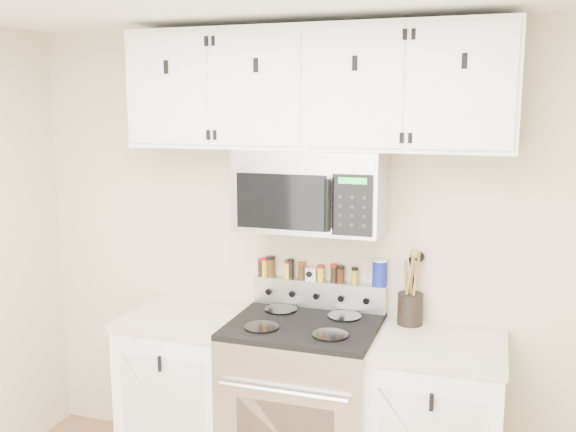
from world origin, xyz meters
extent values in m
cube|color=#C5B193|center=(0.00, 1.75, 1.25)|extent=(3.50, 0.01, 2.50)
cube|color=#B7B7BA|center=(0.00, 1.43, 0.46)|extent=(0.76, 0.65, 0.92)
cube|color=black|center=(0.00, 1.43, 0.94)|extent=(0.76, 0.65, 0.03)
cube|color=#B7B7BA|center=(0.00, 1.71, 1.03)|extent=(0.76, 0.08, 0.15)
cylinder|color=black|center=(-0.18, 1.28, 0.96)|extent=(0.18, 0.18, 0.01)
cylinder|color=black|center=(0.18, 1.28, 0.96)|extent=(0.18, 0.18, 0.01)
cylinder|color=black|center=(-0.18, 1.57, 0.96)|extent=(0.18, 0.18, 0.01)
cylinder|color=black|center=(0.18, 1.57, 0.96)|extent=(0.18, 0.18, 0.01)
cube|color=white|center=(-0.69, 1.45, 0.44)|extent=(0.62, 0.60, 0.88)
cube|color=#BEB091|center=(-0.69, 1.45, 0.90)|extent=(0.64, 0.62, 0.04)
cube|color=white|center=(0.69, 1.45, 0.44)|extent=(0.62, 0.60, 0.88)
cube|color=#BEB091|center=(0.69, 1.45, 0.90)|extent=(0.64, 0.62, 0.04)
cube|color=#9E9EA3|center=(0.00, 1.56, 1.63)|extent=(0.76, 0.38, 0.42)
cube|color=#B7B7BA|center=(0.00, 1.36, 1.80)|extent=(0.73, 0.01, 0.08)
cube|color=black|center=(-0.10, 1.36, 1.59)|extent=(0.47, 0.01, 0.28)
cube|color=black|center=(0.26, 1.36, 1.59)|extent=(0.20, 0.01, 0.30)
cylinder|color=black|center=(0.15, 1.33, 1.59)|extent=(0.03, 0.03, 0.26)
cube|color=white|center=(0.00, 1.58, 2.15)|extent=(2.00, 0.33, 0.62)
cube|color=white|center=(-0.75, 1.41, 2.15)|extent=(0.46, 0.01, 0.57)
cube|color=black|center=(-0.75, 1.41, 2.26)|extent=(0.02, 0.01, 0.07)
cube|color=white|center=(-0.25, 1.41, 2.15)|extent=(0.46, 0.01, 0.57)
cube|color=black|center=(-0.25, 1.41, 2.26)|extent=(0.03, 0.01, 0.07)
cube|color=white|center=(0.25, 1.41, 2.15)|extent=(0.46, 0.01, 0.57)
cube|color=black|center=(0.25, 1.41, 2.26)|extent=(0.03, 0.01, 0.07)
cube|color=white|center=(0.75, 1.41, 2.15)|extent=(0.46, 0.01, 0.57)
cube|color=black|center=(0.75, 1.41, 2.26)|extent=(0.02, 0.01, 0.07)
cylinder|color=black|center=(0.52, 1.66, 1.00)|extent=(0.13, 0.13, 0.17)
cylinder|color=olive|center=(0.52, 1.66, 1.13)|extent=(0.02, 0.02, 0.31)
cylinder|color=olive|center=(0.54, 1.65, 1.14)|extent=(0.02, 0.02, 0.34)
cylinder|color=olive|center=(0.49, 1.67, 1.12)|extent=(0.02, 0.02, 0.29)
cylinder|color=black|center=(0.53, 1.68, 1.13)|extent=(0.02, 0.02, 0.30)
cylinder|color=olive|center=(0.50, 1.64, 1.14)|extent=(0.02, 0.02, 0.33)
cube|color=white|center=(-0.05, 1.71, 1.13)|extent=(0.07, 0.06, 0.07)
cylinder|color=navy|center=(0.34, 1.71, 1.17)|extent=(0.08, 0.08, 0.14)
cylinder|color=white|center=(0.34, 1.71, 1.24)|extent=(0.08, 0.08, 0.01)
cylinder|color=black|center=(-0.34, 1.71, 1.14)|extent=(0.04, 0.04, 0.08)
cylinder|color=#970B0D|center=(-0.34, 1.71, 1.19)|extent=(0.04, 0.04, 0.02)
cylinder|color=gold|center=(-0.32, 1.71, 1.15)|extent=(0.04, 0.04, 0.09)
cylinder|color=#A10C16|center=(-0.32, 1.71, 1.20)|extent=(0.04, 0.04, 0.02)
cylinder|color=#412F0F|center=(-0.29, 1.71, 1.15)|extent=(0.05, 0.05, 0.10)
cylinder|color=black|center=(-0.29, 1.71, 1.21)|extent=(0.05, 0.05, 0.02)
cylinder|color=yellow|center=(-0.18, 1.71, 1.14)|extent=(0.04, 0.04, 0.09)
cylinder|color=#9A0B11|center=(-0.18, 1.71, 1.19)|extent=(0.04, 0.04, 0.02)
cylinder|color=black|center=(-0.17, 1.71, 1.15)|extent=(0.04, 0.04, 0.09)
cylinder|color=black|center=(-0.17, 1.71, 1.20)|extent=(0.04, 0.04, 0.02)
cylinder|color=#422D0F|center=(-0.10, 1.71, 1.14)|extent=(0.04, 0.04, 0.08)
cylinder|color=#9F1D0C|center=(-0.10, 1.71, 1.19)|extent=(0.04, 0.04, 0.02)
cylinder|color=yellow|center=(0.01, 1.71, 1.14)|extent=(0.04, 0.04, 0.07)
cylinder|color=#B60E1E|center=(0.01, 1.71, 1.18)|extent=(0.04, 0.04, 0.02)
cylinder|color=black|center=(0.09, 1.71, 1.14)|extent=(0.04, 0.04, 0.09)
cylinder|color=#A00F0C|center=(0.09, 1.71, 1.19)|extent=(0.04, 0.04, 0.02)
cylinder|color=#3C1C0E|center=(0.12, 1.71, 1.14)|extent=(0.04, 0.04, 0.08)
cylinder|color=black|center=(0.12, 1.71, 1.19)|extent=(0.04, 0.04, 0.02)
cylinder|color=#C29216|center=(0.20, 1.71, 1.14)|extent=(0.03, 0.03, 0.08)
cylinder|color=black|center=(0.20, 1.71, 1.18)|extent=(0.04, 0.04, 0.02)
camera|label=1|loc=(0.93, -1.63, 2.07)|focal=40.00mm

